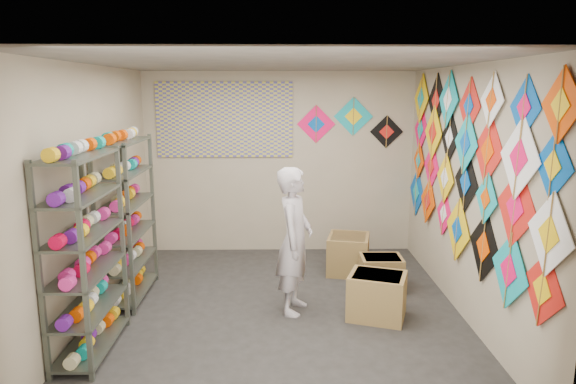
{
  "coord_description": "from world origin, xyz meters",
  "views": [
    {
      "loc": [
        0.0,
        -5.38,
        2.44
      ],
      "look_at": [
        0.1,
        0.3,
        1.3
      ],
      "focal_mm": 32.0,
      "sensor_mm": 36.0,
      "label": 1
    }
  ],
  "objects_px": {
    "shopkeeper": "(295,241)",
    "carton_a": "(377,296)",
    "shelf_rack_front": "(86,255)",
    "carton_c": "(348,254)",
    "shelf_rack_back": "(127,219)",
    "carton_b": "(381,273)"
  },
  "relations": [
    {
      "from": "shopkeeper",
      "to": "carton_a",
      "type": "xyz_separation_m",
      "value": [
        0.89,
        -0.19,
        -0.57
      ]
    },
    {
      "from": "shelf_rack_front",
      "to": "carton_c",
      "type": "height_order",
      "value": "shelf_rack_front"
    },
    {
      "from": "shelf_rack_front",
      "to": "carton_a",
      "type": "height_order",
      "value": "shelf_rack_front"
    },
    {
      "from": "shelf_rack_back",
      "to": "carton_a",
      "type": "bearing_deg",
      "value": -12.54
    },
    {
      "from": "shelf_rack_front",
      "to": "shelf_rack_back",
      "type": "bearing_deg",
      "value": 90.0
    },
    {
      "from": "carton_a",
      "to": "carton_c",
      "type": "bearing_deg",
      "value": 114.13
    },
    {
      "from": "carton_c",
      "to": "shopkeeper",
      "type": "bearing_deg",
      "value": -110.09
    },
    {
      "from": "carton_a",
      "to": "carton_c",
      "type": "height_order",
      "value": "carton_c"
    },
    {
      "from": "shopkeeper",
      "to": "carton_c",
      "type": "relative_size",
      "value": 2.78
    },
    {
      "from": "shelf_rack_back",
      "to": "carton_b",
      "type": "xyz_separation_m",
      "value": [
        3.04,
        0.18,
        -0.74
      ]
    },
    {
      "from": "carton_a",
      "to": "carton_b",
      "type": "distance_m",
      "value": 0.83
    },
    {
      "from": "carton_b",
      "to": "carton_c",
      "type": "height_order",
      "value": "carton_c"
    },
    {
      "from": "shelf_rack_back",
      "to": "shopkeeper",
      "type": "distance_m",
      "value": 2.0
    },
    {
      "from": "shelf_rack_back",
      "to": "shopkeeper",
      "type": "relative_size",
      "value": 1.17
    },
    {
      "from": "shelf_rack_back",
      "to": "carton_a",
      "type": "relative_size",
      "value": 3.23
    },
    {
      "from": "shelf_rack_front",
      "to": "carton_c",
      "type": "bearing_deg",
      "value": 37.45
    },
    {
      "from": "carton_c",
      "to": "shelf_rack_back",
      "type": "bearing_deg",
      "value": -151.96
    },
    {
      "from": "shelf_rack_back",
      "to": "carton_b",
      "type": "bearing_deg",
      "value": 3.34
    },
    {
      "from": "shelf_rack_front",
      "to": "carton_c",
      "type": "xyz_separation_m",
      "value": [
        2.71,
        2.08,
        -0.69
      ]
    },
    {
      "from": "carton_a",
      "to": "shelf_rack_front",
      "type": "bearing_deg",
      "value": -147.62
    },
    {
      "from": "shelf_rack_front",
      "to": "shopkeeper",
      "type": "height_order",
      "value": "shelf_rack_front"
    },
    {
      "from": "shelf_rack_front",
      "to": "carton_a",
      "type": "xyz_separation_m",
      "value": [
        2.84,
        0.67,
        -0.71
      ]
    }
  ]
}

